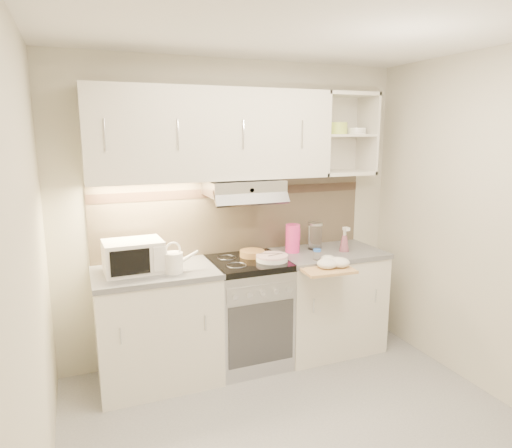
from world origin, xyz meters
The scene contains 17 objects.
ground centered at (0.00, 0.00, 0.00)m, with size 3.00×3.00×0.00m, color #969698.
room_shell centered at (0.00, 0.37, 1.63)m, with size 3.04×2.84×2.52m.
base_cabinet_left centered at (-0.75, 1.10, 0.43)m, with size 0.90×0.60×0.86m, color silver.
worktop_left centered at (-0.75, 1.10, 0.88)m, with size 0.92×0.62×0.04m, color slate.
base_cabinet_right centered at (0.75, 1.10, 0.43)m, with size 0.90×0.60×0.86m, color silver.
worktop_right centered at (0.75, 1.10, 0.88)m, with size 0.92×0.62×0.04m, color slate.
electric_range centered at (0.00, 1.10, 0.45)m, with size 0.60×0.60×0.90m.
microwave centered at (-0.90, 1.11, 1.02)m, with size 0.43×0.33×0.24m.
watering_can centered at (-0.62, 0.99, 0.98)m, with size 0.27×0.14×0.23m.
plate_stack centered at (0.17, 1.00, 0.92)m, with size 0.26×0.26×0.05m.
bread_loaf centered at (0.07, 1.18, 0.93)m, with size 0.21×0.21×0.05m, color #B5784E.
pink_pitcher centered at (0.44, 1.18, 1.02)m, with size 0.13×0.12×0.24m.
glass_jar centered at (0.67, 1.20, 1.02)m, with size 0.13×0.13×0.24m.
spice_jar centered at (0.52, 0.88, 0.95)m, with size 0.06×0.06×0.09m.
spray_bottle centered at (0.87, 1.04, 0.99)m, with size 0.09×0.09×0.23m.
cutting_board centered at (0.51, 0.74, 0.87)m, with size 0.39×0.35×0.02m, color tan.
dish_towel centered at (0.54, 0.76, 0.92)m, with size 0.29×0.25×0.08m, color white, non-canonical shape.
Camera 1 is at (-1.27, -2.24, 1.92)m, focal length 32.00 mm.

